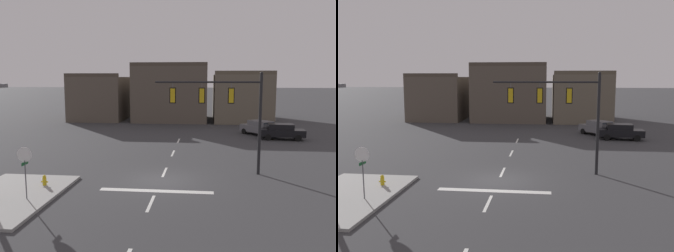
% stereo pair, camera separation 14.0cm
% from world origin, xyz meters
% --- Properties ---
extents(ground_plane, '(400.00, 400.00, 0.00)m').
position_xyz_m(ground_plane, '(0.00, 0.00, 0.00)').
color(ground_plane, '#353538').
extents(sidewalk_near_corner, '(5.00, 8.00, 0.15)m').
position_xyz_m(sidewalk_near_corner, '(-7.61, -4.00, 0.07)').
color(sidewalk_near_corner, gray).
rests_on(sidewalk_near_corner, ground).
extents(stop_bar_paint, '(6.40, 0.50, 0.01)m').
position_xyz_m(stop_bar_paint, '(0.00, -2.00, 0.00)').
color(stop_bar_paint, silver).
rests_on(stop_bar_paint, ground).
extents(lane_centreline, '(0.16, 26.40, 0.01)m').
position_xyz_m(lane_centreline, '(0.00, 2.00, 0.00)').
color(lane_centreline, silver).
rests_on(lane_centreline, ground).
extents(signal_mast_near_side, '(6.85, 0.51, 6.66)m').
position_xyz_m(signal_mast_near_side, '(3.97, 2.09, 4.55)').
color(signal_mast_near_side, black).
rests_on(signal_mast_near_side, ground).
extents(stop_sign, '(0.76, 0.64, 2.83)m').
position_xyz_m(stop_sign, '(-6.36, -4.38, 2.14)').
color(stop_sign, '#56565B').
rests_on(stop_sign, ground).
extents(car_lot_nearside, '(4.07, 4.60, 1.61)m').
position_xyz_m(car_lot_nearside, '(8.56, 18.33, 0.86)').
color(car_lot_nearside, slate).
rests_on(car_lot_nearside, ground).
extents(car_lot_middle, '(4.56, 2.19, 1.61)m').
position_xyz_m(car_lot_middle, '(10.41, 15.85, 0.86)').
color(car_lot_middle, black).
rests_on(car_lot_middle, ground).
extents(fire_hydrant, '(0.40, 0.30, 0.75)m').
position_xyz_m(fire_hydrant, '(-6.48, -2.10, 0.33)').
color(fire_hydrant, gold).
rests_on(fire_hydrant, ground).
extents(building_row, '(28.68, 12.36, 8.30)m').
position_xyz_m(building_row, '(-1.77, 32.10, 3.54)').
color(building_row, brown).
rests_on(building_row, ground).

